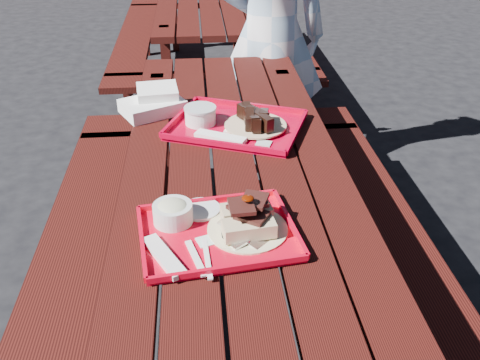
# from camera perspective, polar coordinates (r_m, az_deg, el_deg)

# --- Properties ---
(ground) EXTENTS (60.00, 60.00, 0.00)m
(ground) POSITION_cam_1_polar(r_m,az_deg,el_deg) (2.21, -0.35, -16.44)
(ground) COLOR black
(ground) RESTS_ON ground
(picnic_table_near) EXTENTS (1.41, 2.40, 0.75)m
(picnic_table_near) POSITION_cam_1_polar(r_m,az_deg,el_deg) (1.84, -0.40, -4.54)
(picnic_table_near) COLOR #3D100B
(picnic_table_near) RESTS_ON ground
(picnic_table_far) EXTENTS (1.41, 2.40, 0.75)m
(picnic_table_far) POSITION_cam_1_polar(r_m,az_deg,el_deg) (4.42, -3.43, 16.97)
(picnic_table_far) COLOR #3D100B
(picnic_table_far) RESTS_ON ground
(near_tray) EXTENTS (0.45, 0.38, 0.13)m
(near_tray) POSITION_cam_1_polar(r_m,az_deg,el_deg) (1.46, -2.56, -4.65)
(near_tray) COLOR red
(near_tray) RESTS_ON picnic_table_near
(far_tray) EXTENTS (0.58, 0.52, 0.08)m
(far_tray) POSITION_cam_1_polar(r_m,az_deg,el_deg) (2.03, -0.65, 6.07)
(far_tray) COLOR #B5001F
(far_tray) RESTS_ON picnic_table_near
(white_cloth) EXTENTS (0.29, 0.26, 0.10)m
(white_cloth) POSITION_cam_1_polar(r_m,az_deg,el_deg) (2.20, -9.16, 8.17)
(white_cloth) COLOR white
(white_cloth) RESTS_ON picnic_table_near
(person) EXTENTS (0.63, 0.44, 1.65)m
(person) POSITION_cam_1_polar(r_m,az_deg,el_deg) (2.94, 3.22, 15.06)
(person) COLOR #A5C4E0
(person) RESTS_ON ground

